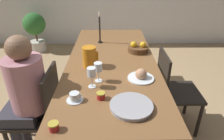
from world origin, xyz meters
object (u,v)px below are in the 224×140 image
potted_plant (35,29)px  person_seated (25,92)px  red_pitcher (89,57)px  wine_glass_water (91,73)px  jam_jar_red (54,126)px  jam_jar_amber (101,95)px  serving_tray (131,106)px  teacup_near_person (75,97)px  chair_opposite (173,89)px  fruit_bowl (138,48)px  candlestick_tall (100,31)px  bread_plate (141,76)px  chair_person_side (41,111)px  wine_glass_juice (98,68)px

potted_plant → person_seated: bearing=-72.6°
potted_plant → red_pitcher: bearing=-59.6°
wine_glass_water → jam_jar_red: (-0.19, -0.47, -0.10)m
red_pitcher → jam_jar_amber: 0.54m
serving_tray → teacup_near_person: bearing=167.3°
wine_glass_water → serving_tray: size_ratio=0.57×
wine_glass_water → jam_jar_red: wine_glass_water is taller
wine_glass_water → person_seated: bearing=177.9°
chair_opposite → wine_glass_water: wine_glass_water is taller
wine_glass_water → fruit_bowl: size_ratio=0.75×
red_pitcher → serving_tray: size_ratio=0.66×
jam_jar_red → chair_opposite: bearing=40.7°
person_seated → jam_jar_amber: bearing=-105.9°
jam_jar_amber → wine_glass_water: bearing=115.6°
serving_tray → wine_glass_water: bearing=136.8°
serving_tray → jam_jar_amber: bearing=152.5°
chair_opposite → candlestick_tall: (-0.78, 0.64, 0.43)m
teacup_near_person → fruit_bowl: size_ratio=0.53×
teacup_near_person → candlestick_tall: candlestick_tall is taller
bread_plate → jam_jar_amber: 0.44m
chair_opposite → jam_jar_amber: 0.95m
chair_opposite → jam_jar_amber: chair_opposite is taller
chair_opposite → candlestick_tall: candlestick_tall is taller
fruit_bowl → candlestick_tall: size_ratio=0.61×
chair_person_side → red_pitcher: bearing=-53.2°
jam_jar_red → potted_plant: 3.31m
teacup_near_person → serving_tray: 0.41m
red_pitcher → jam_jar_red: size_ratio=3.09×
chair_opposite → wine_glass_juice: bearing=-68.8°
chair_person_side → potted_plant: size_ratio=1.11×
chair_person_side → chair_opposite: same height
wine_glass_water → jam_jar_amber: (0.08, -0.16, -0.10)m
chair_opposite → jam_jar_amber: size_ratio=13.80×
person_seated → jam_jar_red: bearing=-142.9°
wine_glass_water → jam_jar_red: bearing=-111.9°
jam_jar_red → candlestick_tall: size_ratio=0.17×
potted_plant → candlestick_tall: bearing=-48.9°
teacup_near_person → jam_jar_amber: 0.19m
chair_person_side → jam_jar_amber: bearing=-110.5°
jam_jar_red → fruit_bowl: fruit_bowl is taller
person_seated → red_pitcher: (0.51, 0.34, 0.16)m
serving_tray → bread_plate: size_ratio=1.31×
wine_glass_water → serving_tray: wine_glass_water is taller
chair_person_side → red_pitcher: size_ratio=4.47×
fruit_bowl → wine_glass_water: bearing=-122.4°
person_seated → wine_glass_water: (0.56, -0.02, 0.18)m
potted_plant → chair_opposite: bearing=-45.9°
chair_person_side → candlestick_tall: (0.50, 0.97, 0.43)m
jam_jar_amber → red_pitcher: bearing=103.6°
person_seated → teacup_near_person: bearing=-114.1°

